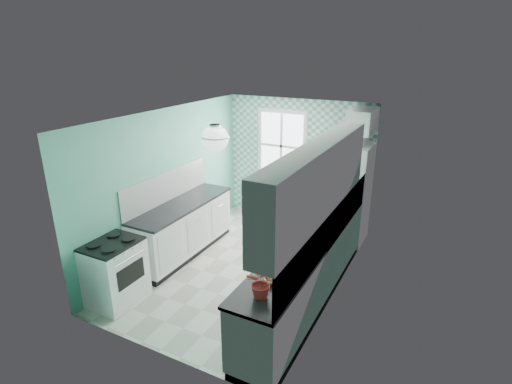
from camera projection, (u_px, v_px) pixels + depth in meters
The scene contains 26 objects.
floor at pixel (246, 267), 6.60m from camera, with size 3.00×4.40×0.02m, color silver.
ceiling at pixel (245, 115), 5.73m from camera, with size 3.00×4.40×0.02m, color white.
wall_back at pixel (298, 162), 8.01m from camera, with size 3.00×0.02×2.50m, color #5EB79D.
wall_front at pixel (148, 261), 4.32m from camera, with size 3.00×0.02×2.50m, color #5EB79D.
wall_left at pixel (168, 182), 6.82m from camera, with size 0.02×4.40×2.50m, color #5EB79D.
wall_right at pixel (341, 214), 5.52m from camera, with size 0.02×4.40×2.50m, color #5EB79D.
accent_wall at pixel (298, 162), 7.99m from camera, with size 3.00×0.01×2.50m, color #5CAC9C.
window at pixel (282, 146), 8.02m from camera, with size 1.04×0.05×1.44m.
backsplash_right at pixel (331, 228), 5.21m from camera, with size 0.02×3.60×0.51m, color white.
backsplash_left at pixel (167, 187), 6.76m from camera, with size 0.02×2.15×0.51m, color white.
upper_cabinets_right at pixel (318, 180), 4.87m from camera, with size 0.33×3.20×0.90m, color white.
upper_cabinet_fridge at pixel (364, 120), 6.79m from camera, with size 0.40×0.74×0.40m, color white.
ceiling_light at pixel (215, 138), 5.13m from camera, with size 0.34×0.34×0.35m.
base_cabinets_right at pixel (308, 273), 5.59m from camera, with size 0.60×3.60×0.90m, color white.
countertop_right at pixel (308, 242), 5.44m from camera, with size 0.63×3.60×0.04m, color black.
base_cabinets_left at pixel (183, 230), 6.90m from camera, with size 0.60×2.15×0.90m, color white.
countertop_left at pixel (182, 205), 6.73m from camera, with size 0.63×2.15×0.04m, color black.
fridge at pixel (346, 193), 7.28m from camera, with size 0.80×0.79×1.83m.
stove at pixel (115, 271), 5.59m from camera, with size 0.60×0.75×0.90m.
sink at pixel (329, 218), 6.17m from camera, with size 0.57×0.48×0.53m.
rug at pixel (273, 242), 7.44m from camera, with size 0.64×0.92×0.01m, color #701202.
dish_towel at pixel (302, 248), 6.20m from camera, with size 0.01×0.22×0.34m, color #59C1AE.
fruit_bowl at pixel (275, 279), 4.49m from camera, with size 0.25×0.25×0.06m, color white.
potted_plant at pixel (262, 283), 4.16m from camera, with size 0.31×0.27×0.34m, color #A52723.
soap_bottle at pixel (339, 206), 6.38m from camera, with size 0.08×0.09×0.19m, color #80A8B7.
microwave at pixel (350, 135), 6.92m from camera, with size 0.57×0.39×0.31m, color silver.
Camera 1 is at (2.78, -5.05, 3.44)m, focal length 28.00 mm.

